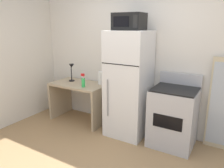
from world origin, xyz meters
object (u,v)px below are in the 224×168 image
(spray_bottle, at_px, (83,82))
(refrigerator, at_px, (129,85))
(paper_towel_roll, at_px, (101,78))
(leaning_mirror, at_px, (224,105))
(microwave, at_px, (129,22))
(desk, at_px, (80,95))
(desk_lamp, at_px, (72,70))
(oven_range, at_px, (173,117))

(spray_bottle, bearing_deg, refrigerator, 10.11)
(paper_towel_roll, distance_m, leaning_mirror, 2.11)
(paper_towel_roll, relative_size, microwave, 0.52)
(microwave, bearing_deg, paper_towel_roll, 163.40)
(desk, xyz_separation_m, desk_lamp, (-0.22, 0.05, 0.47))
(spray_bottle, relative_size, oven_range, 0.23)
(spray_bottle, distance_m, refrigerator, 0.85)
(leaning_mirror, bearing_deg, desk_lamp, -175.33)
(desk_lamp, xyz_separation_m, refrigerator, (1.28, -0.05, -0.11))
(desk_lamp, distance_m, refrigerator, 1.28)
(microwave, height_order, leaning_mirror, microwave)
(spray_bottle, height_order, microwave, microwave)
(refrigerator, height_order, oven_range, refrigerator)
(desk, height_order, desk_lamp, desk_lamp)
(oven_range, bearing_deg, paper_towel_roll, 173.67)
(refrigerator, xyz_separation_m, leaning_mirror, (1.43, 0.27, -0.18))
(desk_lamp, relative_size, spray_bottle, 1.42)
(desk, bearing_deg, microwave, -1.40)
(refrigerator, xyz_separation_m, oven_range, (0.77, 0.02, -0.41))
(spray_bottle, height_order, leaning_mirror, leaning_mirror)
(microwave, bearing_deg, refrigerator, 90.32)
(spray_bottle, distance_m, oven_range, 1.65)
(desk, distance_m, microwave, 1.73)
(desk_lamp, distance_m, oven_range, 2.11)
(refrigerator, bearing_deg, desk, 179.74)
(microwave, relative_size, leaning_mirror, 0.33)
(paper_towel_roll, distance_m, microwave, 1.23)
(desk_lamp, xyz_separation_m, spray_bottle, (0.44, -0.20, -0.14))
(oven_range, xyz_separation_m, leaning_mirror, (0.66, 0.26, 0.23))
(desk, distance_m, desk_lamp, 0.52)
(refrigerator, relative_size, oven_range, 1.59)
(paper_towel_roll, height_order, leaning_mirror, leaning_mirror)
(spray_bottle, bearing_deg, desk, 145.60)
(desk, bearing_deg, desk_lamp, 167.29)
(desk, distance_m, paper_towel_roll, 0.55)
(desk_lamp, distance_m, microwave, 1.56)
(oven_range, bearing_deg, refrigerator, -178.55)
(paper_towel_roll, bearing_deg, spray_bottle, -116.36)
(desk_lamp, height_order, microwave, microwave)
(refrigerator, distance_m, oven_range, 0.87)
(spray_bottle, relative_size, microwave, 0.54)
(paper_towel_roll, xyz_separation_m, leaning_mirror, (2.10, 0.10, -0.17))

